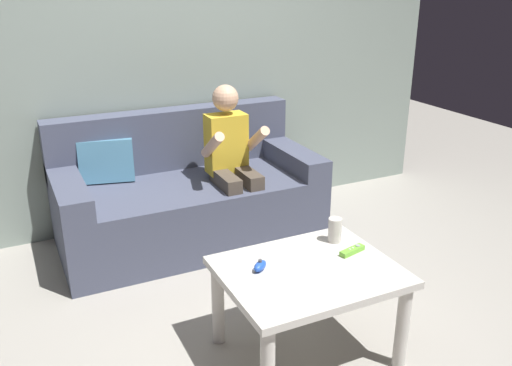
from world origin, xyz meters
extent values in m
plane|color=#9E998E|center=(0.00, 0.00, 0.00)|extent=(8.72, 8.72, 0.00)
cube|color=gray|center=(0.00, 1.66, 1.25)|extent=(4.36, 0.05, 2.50)
cube|color=#474C60|center=(0.03, 1.22, 0.21)|extent=(1.67, 0.80, 0.42)
cube|color=#474C60|center=(0.03, 1.54, 0.63)|extent=(1.67, 0.16, 0.41)
cube|color=#474C60|center=(-0.72, 1.22, 0.49)|extent=(0.18, 0.80, 0.13)
cube|color=#474C60|center=(0.78, 1.22, 0.49)|extent=(0.18, 0.80, 0.13)
cube|color=teal|center=(-0.44, 1.46, 0.56)|extent=(0.37, 0.23, 0.28)
cylinder|color=#4C4238|center=(0.20, 0.86, 0.21)|extent=(0.08, 0.08, 0.42)
cylinder|color=#4C4238|center=(0.35, 0.86, 0.21)|extent=(0.08, 0.08, 0.42)
cube|color=#4C4238|center=(0.20, 1.02, 0.46)|extent=(0.10, 0.32, 0.10)
cube|color=#4C4238|center=(0.35, 1.02, 0.46)|extent=(0.10, 0.32, 0.10)
cube|color=gold|center=(0.28, 1.18, 0.66)|extent=(0.25, 0.15, 0.39)
cylinder|color=#DBAA87|center=(0.13, 1.04, 0.70)|extent=(0.06, 0.28, 0.22)
cylinder|color=#DBAA87|center=(0.43, 1.04, 0.70)|extent=(0.06, 0.28, 0.22)
sphere|color=#DBAA87|center=(0.28, 1.18, 0.95)|extent=(0.17, 0.17, 0.17)
cube|color=beige|center=(0.12, -0.13, 0.43)|extent=(0.77, 0.62, 0.04)
cylinder|color=beige|center=(0.46, -0.39, 0.21)|extent=(0.06, 0.06, 0.42)
cylinder|color=beige|center=(-0.21, 0.13, 0.21)|extent=(0.06, 0.06, 0.42)
cylinder|color=beige|center=(0.46, 0.13, 0.21)|extent=(0.06, 0.06, 0.42)
cube|color=#72C638|center=(0.38, -0.09, 0.46)|extent=(0.14, 0.07, 0.02)
cylinder|color=#99999E|center=(0.42, -0.08, 0.48)|extent=(0.02, 0.02, 0.00)
cylinder|color=silver|center=(0.38, -0.09, 0.48)|extent=(0.01, 0.01, 0.00)
cylinder|color=silver|center=(0.36, -0.10, 0.48)|extent=(0.01, 0.01, 0.00)
ellipsoid|color=blue|center=(-0.08, -0.05, 0.47)|extent=(0.10, 0.09, 0.04)
cylinder|color=#4C4C51|center=(-0.08, -0.05, 0.50)|extent=(0.02, 0.02, 0.01)
cylinder|color=silver|center=(0.37, 0.05, 0.51)|extent=(0.07, 0.07, 0.12)
camera|label=1|loc=(-1.01, -1.93, 1.67)|focal=38.12mm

